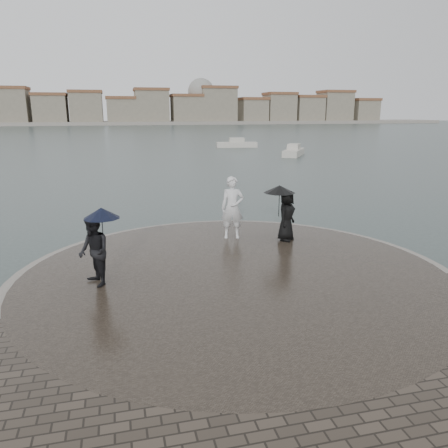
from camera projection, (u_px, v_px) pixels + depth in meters
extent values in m
plane|color=#2B3835|center=(279.00, 347.00, 9.12)|extent=(400.00, 400.00, 0.00)
cylinder|color=gray|center=(235.00, 279.00, 12.37)|extent=(12.50, 12.50, 0.32)
cylinder|color=#2D261E|center=(235.00, 278.00, 12.37)|extent=(11.90, 11.90, 0.36)
imported|color=silver|center=(232.00, 208.00, 15.45)|extent=(0.90, 0.69, 2.21)
imported|color=black|center=(94.00, 251.00, 11.21)|extent=(0.99, 1.09, 1.84)
cylinder|color=black|center=(103.00, 234.00, 11.26)|extent=(0.02, 0.02, 0.90)
cone|color=black|center=(101.00, 213.00, 11.12)|extent=(0.94, 0.94, 0.28)
imported|color=black|center=(286.00, 215.00, 15.21)|extent=(1.01, 1.02, 1.79)
cylinder|color=black|center=(279.00, 204.00, 15.14)|extent=(0.02, 0.02, 0.90)
cone|color=black|center=(280.00, 189.00, 15.01)|extent=(1.11, 1.11, 0.26)
cube|color=gray|center=(122.00, 123.00, 162.15)|extent=(260.00, 20.00, 1.20)
cube|color=gray|center=(10.00, 108.00, 149.36)|extent=(12.00, 10.00, 12.00)
cube|color=brown|center=(8.00, 88.00, 147.73)|extent=(12.60, 10.60, 1.00)
cube|color=gray|center=(51.00, 111.00, 152.64)|extent=(11.00, 10.00, 10.00)
cube|color=brown|center=(49.00, 94.00, 151.26)|extent=(11.60, 10.60, 1.00)
cube|color=gray|center=(87.00, 109.00, 155.31)|extent=(11.00, 10.00, 11.00)
cube|color=brown|center=(85.00, 92.00, 153.81)|extent=(11.60, 10.60, 1.00)
cube|color=gray|center=(121.00, 112.00, 158.35)|extent=(10.00, 10.00, 9.00)
cube|color=brown|center=(120.00, 98.00, 157.10)|extent=(10.60, 10.60, 1.00)
cube|color=gray|center=(152.00, 108.00, 160.54)|extent=(12.00, 10.00, 12.00)
cube|color=brown|center=(151.00, 90.00, 158.91)|extent=(12.60, 10.60, 1.00)
cube|color=gray|center=(187.00, 111.00, 163.82)|extent=(11.00, 10.00, 10.00)
cube|color=brown|center=(186.00, 96.00, 162.44)|extent=(11.60, 10.60, 1.00)
cube|color=gray|center=(218.00, 107.00, 166.24)|extent=(13.00, 10.00, 13.00)
cube|color=brown|center=(218.00, 88.00, 164.49)|extent=(13.60, 10.60, 1.00)
cube|color=gray|center=(253.00, 112.00, 170.00)|extent=(10.00, 10.00, 9.00)
cube|color=brown|center=(253.00, 99.00, 168.75)|extent=(10.60, 10.60, 1.00)
cube|color=gray|center=(279.00, 109.00, 172.31)|extent=(11.00, 10.00, 11.00)
cube|color=brown|center=(280.00, 94.00, 170.81)|extent=(11.60, 10.60, 1.00)
cube|color=gray|center=(307.00, 111.00, 175.23)|extent=(11.00, 10.00, 10.00)
cube|color=brown|center=(308.00, 97.00, 173.85)|extent=(11.60, 10.60, 1.00)
cube|color=gray|center=(335.00, 108.00, 177.78)|extent=(12.00, 10.00, 12.00)
cube|color=brown|center=(336.00, 92.00, 176.15)|extent=(12.60, 10.60, 1.00)
cube|color=gray|center=(363.00, 112.00, 181.18)|extent=(10.00, 10.00, 9.00)
cube|color=brown|center=(364.00, 100.00, 179.93)|extent=(10.60, 10.60, 1.00)
sphere|color=gray|center=(201.00, 92.00, 165.34)|extent=(10.00, 10.00, 10.00)
cube|color=beige|center=(294.00, 153.00, 48.38)|extent=(4.30, 5.50, 0.90)
cube|color=beige|center=(294.00, 148.00, 48.23)|extent=(2.08, 2.33, 0.90)
cube|color=beige|center=(237.00, 146.00, 59.63)|extent=(5.67, 2.37, 0.90)
cube|color=beige|center=(237.00, 141.00, 59.48)|extent=(2.15, 1.47, 0.90)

